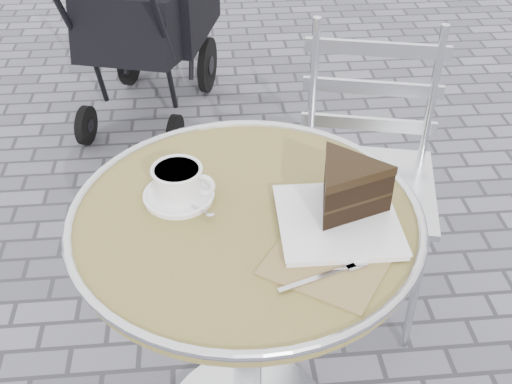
{
  "coord_description": "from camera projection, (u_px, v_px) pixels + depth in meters",
  "views": [
    {
      "loc": [
        -0.07,
        -0.99,
        1.55
      ],
      "look_at": [
        0.02,
        0.01,
        0.78
      ],
      "focal_mm": 45.0,
      "sensor_mm": 36.0,
      "label": 1
    }
  ],
  "objects": [
    {
      "name": "bistro_chair",
      "position": [
        367.0,
        143.0,
        1.84
      ],
      "size": [
        0.48,
        0.48,
        0.88
      ],
      "rotation": [
        0.0,
        0.0,
        -0.24
      ],
      "color": "silver",
      "rests_on": "ground"
    },
    {
      "name": "cappuccino_set",
      "position": [
        179.0,
        185.0,
        1.31
      ],
      "size": [
        0.15,
        0.16,
        0.07
      ],
      "rotation": [
        0.0,
        0.0,
        -0.27
      ],
      "color": "white",
      "rests_on": "cafe_table"
    },
    {
      "name": "baby_stroller",
      "position": [
        147.0,
        19.0,
        2.81
      ],
      "size": [
        0.67,
        1.03,
        0.99
      ],
      "rotation": [
        0.0,
        0.0,
        -0.28
      ],
      "color": "black",
      "rests_on": "ground"
    },
    {
      "name": "cafe_table",
      "position": [
        246.0,
        273.0,
        1.38
      ],
      "size": [
        0.72,
        0.72,
        0.74
      ],
      "color": "silver",
      "rests_on": "ground"
    },
    {
      "name": "cake_plate_set",
      "position": [
        345.0,
        196.0,
        1.24
      ],
      "size": [
        0.3,
        0.37,
        0.12
      ],
      "rotation": [
        0.0,
        0.0,
        -0.01
      ],
      "color": "#8C704C",
      "rests_on": "cafe_table"
    }
  ]
}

